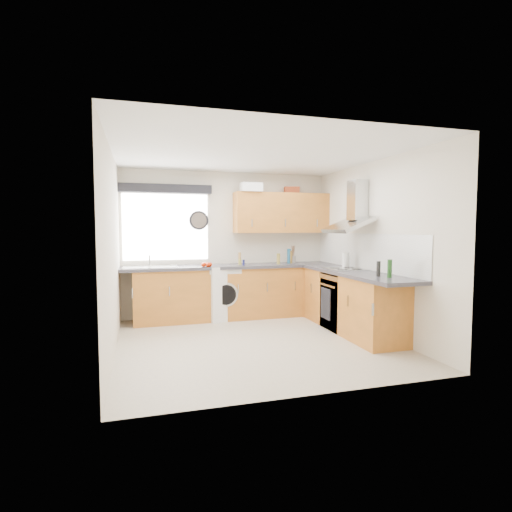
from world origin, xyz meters
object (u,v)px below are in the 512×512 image
object	(u,v)px
extractor_hood	(352,212)
washing_machine	(222,292)
oven	(345,301)
upper_cabinets	(282,213)

from	to	relation	value
extractor_hood	washing_machine	distance (m)	2.51
oven	washing_machine	size ratio (longest dim) A/B	0.94
oven	upper_cabinets	xyz separation A→B (m)	(-0.55, 1.32, 1.38)
oven	extractor_hood	bearing A→B (deg)	-0.00
extractor_hood	upper_cabinets	xyz separation A→B (m)	(-0.65, 1.33, 0.03)
oven	extractor_hood	size ratio (longest dim) A/B	1.09
extractor_hood	washing_machine	xyz separation A→B (m)	(-1.75, 1.22, -1.32)
oven	extractor_hood	world-z (taller)	extractor_hood
washing_machine	oven	bearing A→B (deg)	-49.98
extractor_hood	washing_machine	size ratio (longest dim) A/B	0.86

